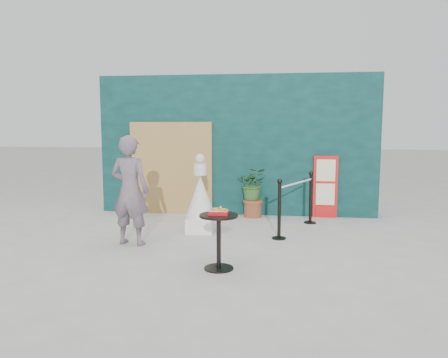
# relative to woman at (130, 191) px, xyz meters

# --- Properties ---
(ground) EXTENTS (60.00, 60.00, 0.00)m
(ground) POSITION_rel_woman_xyz_m (1.42, -0.40, -0.89)
(ground) COLOR #ADAAA5
(ground) RESTS_ON ground
(back_wall) EXTENTS (6.00, 0.30, 3.00)m
(back_wall) POSITION_rel_woman_xyz_m (1.42, 2.75, 0.61)
(back_wall) COLOR #092B27
(back_wall) RESTS_ON ground
(bamboo_fence) EXTENTS (1.80, 0.08, 2.00)m
(bamboo_fence) POSITION_rel_woman_xyz_m (0.02, 2.54, 0.11)
(bamboo_fence) COLOR tan
(bamboo_fence) RESTS_ON ground
(woman) EXTENTS (0.70, 0.52, 1.77)m
(woman) POSITION_rel_woman_xyz_m (0.00, 0.00, 0.00)
(woman) COLOR slate
(woman) RESTS_ON ground
(menu_board) EXTENTS (0.50, 0.07, 1.30)m
(menu_board) POSITION_rel_woman_xyz_m (3.32, 2.55, -0.24)
(menu_board) COLOR red
(menu_board) RESTS_ON ground
(statue) EXTENTS (0.56, 0.56, 1.42)m
(statue) POSITION_rel_woman_xyz_m (0.97, 0.97, -0.31)
(statue) COLOR white
(statue) RESTS_ON ground
(cafe_table) EXTENTS (0.52, 0.52, 0.75)m
(cafe_table) POSITION_rel_woman_xyz_m (1.60, -1.03, -0.39)
(cafe_table) COLOR black
(cafe_table) RESTS_ON ground
(food_basket) EXTENTS (0.26, 0.19, 0.11)m
(food_basket) POSITION_rel_woman_xyz_m (1.60, -1.02, -0.10)
(food_basket) COLOR #B31318
(food_basket) RESTS_ON cafe_table
(planter) EXTENTS (0.62, 0.54, 1.05)m
(planter) POSITION_rel_woman_xyz_m (1.82, 2.42, -0.28)
(planter) COLOR brown
(planter) RESTS_ON ground
(stanchion_barrier) EXTENTS (0.84, 1.54, 1.03)m
(stanchion_barrier) POSITION_rel_woman_xyz_m (2.69, 1.32, -0.39)
(stanchion_barrier) COLOR black
(stanchion_barrier) RESTS_ON ground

